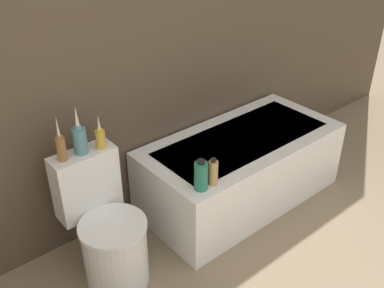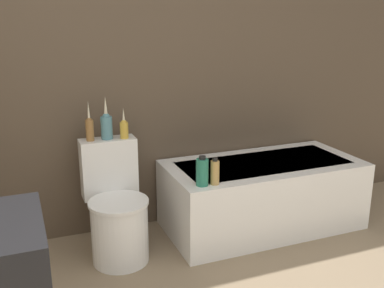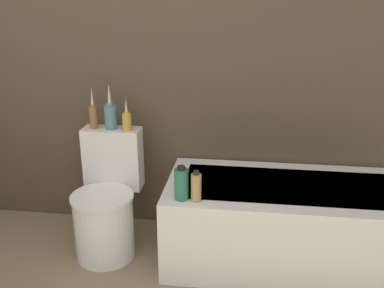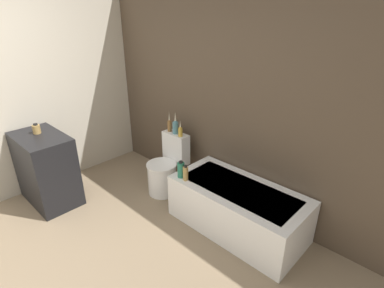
{
  "view_description": "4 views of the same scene",
  "coord_description": "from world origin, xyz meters",
  "px_view_note": "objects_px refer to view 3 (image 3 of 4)",
  "views": [
    {
      "loc": [
        -1.17,
        0.1,
        2.06
      ],
      "look_at": [
        0.16,
        1.68,
        0.82
      ],
      "focal_mm": 42.0,
      "sensor_mm": 36.0,
      "label": 1
    },
    {
      "loc": [
        -0.84,
        -0.78,
        1.55
      ],
      "look_at": [
        0.15,
        1.67,
        0.78
      ],
      "focal_mm": 42.0,
      "sensor_mm": 36.0,
      "label": 2
    },
    {
      "loc": [
        0.56,
        -0.53,
        1.63
      ],
      "look_at": [
        0.27,
        1.69,
        0.82
      ],
      "focal_mm": 42.0,
      "sensor_mm": 36.0,
      "label": 3
    },
    {
      "loc": [
        2.28,
        -0.32,
        2.21
      ],
      "look_at": [
        0.32,
        1.73,
        0.92
      ],
      "focal_mm": 28.0,
      "sensor_mm": 36.0,
      "label": 4
    }
  ],
  "objects_px": {
    "vase_gold": "(93,115)",
    "shampoo_bottle_tall": "(181,184)",
    "vase_silver": "(110,114)",
    "shampoo_bottle_short": "(196,187)",
    "bathtub": "(286,223)",
    "toilet": "(107,206)",
    "vase_bronze": "(127,120)"
  },
  "relations": [
    {
      "from": "bathtub",
      "to": "shampoo_bottle_tall",
      "type": "bearing_deg",
      "value": -157.15
    },
    {
      "from": "bathtub",
      "to": "shampoo_bottle_short",
      "type": "distance_m",
      "value": 0.67
    },
    {
      "from": "vase_gold",
      "to": "shampoo_bottle_short",
      "type": "xyz_separation_m",
      "value": [
        0.7,
        -0.42,
        -0.26
      ]
    },
    {
      "from": "toilet",
      "to": "vase_gold",
      "type": "xyz_separation_m",
      "value": [
        -0.11,
        0.18,
        0.54
      ]
    },
    {
      "from": "toilet",
      "to": "shampoo_bottle_tall",
      "type": "distance_m",
      "value": 0.62
    },
    {
      "from": "vase_gold",
      "to": "bathtub",
      "type": "bearing_deg",
      "value": -7.14
    },
    {
      "from": "toilet",
      "to": "vase_silver",
      "type": "distance_m",
      "value": 0.57
    },
    {
      "from": "vase_gold",
      "to": "toilet",
      "type": "bearing_deg",
      "value": -58.81
    },
    {
      "from": "shampoo_bottle_short",
      "to": "vase_gold",
      "type": "bearing_deg",
      "value": 149.3
    },
    {
      "from": "toilet",
      "to": "vase_bronze",
      "type": "distance_m",
      "value": 0.55
    },
    {
      "from": "vase_gold",
      "to": "shampoo_bottle_tall",
      "type": "relative_size",
      "value": 1.35
    },
    {
      "from": "vase_bronze",
      "to": "bathtub",
      "type": "bearing_deg",
      "value": -7.55
    },
    {
      "from": "shampoo_bottle_short",
      "to": "vase_silver",
      "type": "bearing_deg",
      "value": 144.67
    },
    {
      "from": "vase_bronze",
      "to": "toilet",
      "type": "bearing_deg",
      "value": -124.29
    },
    {
      "from": "shampoo_bottle_tall",
      "to": "vase_bronze",
      "type": "bearing_deg",
      "value": 136.08
    },
    {
      "from": "vase_silver",
      "to": "shampoo_bottle_tall",
      "type": "xyz_separation_m",
      "value": [
        0.51,
        -0.41,
        -0.26
      ]
    },
    {
      "from": "vase_silver",
      "to": "bathtub",
      "type": "bearing_deg",
      "value": -7.98
    },
    {
      "from": "vase_silver",
      "to": "vase_bronze",
      "type": "distance_m",
      "value": 0.12
    },
    {
      "from": "shampoo_bottle_tall",
      "to": "vase_silver",
      "type": "bearing_deg",
      "value": 141.35
    },
    {
      "from": "vase_silver",
      "to": "shampoo_bottle_short",
      "type": "xyz_separation_m",
      "value": [
        0.59,
        -0.42,
        -0.27
      ]
    },
    {
      "from": "vase_bronze",
      "to": "vase_silver",
      "type": "bearing_deg",
      "value": 168.2
    },
    {
      "from": "bathtub",
      "to": "vase_silver",
      "type": "bearing_deg",
      "value": 172.02
    },
    {
      "from": "vase_bronze",
      "to": "shampoo_bottle_short",
      "type": "bearing_deg",
      "value": -39.47
    },
    {
      "from": "vase_bronze",
      "to": "shampoo_bottle_short",
      "type": "height_order",
      "value": "vase_bronze"
    },
    {
      "from": "shampoo_bottle_tall",
      "to": "vase_gold",
      "type": "bearing_deg",
      "value": 146.85
    },
    {
      "from": "bathtub",
      "to": "toilet",
      "type": "relative_size",
      "value": 1.89
    },
    {
      "from": "vase_bronze",
      "to": "vase_gold",
      "type": "bearing_deg",
      "value": 174.71
    },
    {
      "from": "toilet",
      "to": "vase_gold",
      "type": "distance_m",
      "value": 0.58
    },
    {
      "from": "bathtub",
      "to": "shampoo_bottle_tall",
      "type": "height_order",
      "value": "shampoo_bottle_tall"
    },
    {
      "from": "vase_silver",
      "to": "shampoo_bottle_tall",
      "type": "bearing_deg",
      "value": -38.65
    },
    {
      "from": "vase_gold",
      "to": "vase_silver",
      "type": "relative_size",
      "value": 0.93
    },
    {
      "from": "vase_silver",
      "to": "shampoo_bottle_short",
      "type": "height_order",
      "value": "vase_silver"
    }
  ]
}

